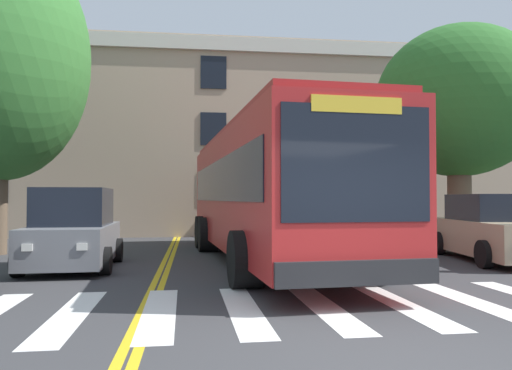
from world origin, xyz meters
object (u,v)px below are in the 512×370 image
(city_bus, at_px, (265,191))
(car_silver_behind_bus, at_px, (242,211))
(street_tree_curbside_large, at_px, (458,102))
(car_grey_near_lane, at_px, (74,232))
(street_tree_curbside_small, at_px, (1,57))
(car_tan_far_lane, at_px, (495,230))

(city_bus, xyz_separation_m, car_silver_behind_bus, (0.33, 9.58, -0.76))
(car_silver_behind_bus, height_order, street_tree_curbside_large, street_tree_curbside_large)
(car_grey_near_lane, xyz_separation_m, street_tree_curbside_small, (-2.86, 3.27, 4.91))
(city_bus, height_order, car_tan_far_lane, city_bus)
(street_tree_curbside_large, bearing_deg, city_bus, -162.36)
(car_tan_far_lane, distance_m, street_tree_curbside_small, 14.66)
(street_tree_curbside_large, relative_size, street_tree_curbside_small, 0.76)
(city_bus, xyz_separation_m, street_tree_curbside_small, (-7.46, 2.49, 3.95))
(city_bus, height_order, car_grey_near_lane, city_bus)
(car_tan_far_lane, bearing_deg, street_tree_curbside_large, 78.46)
(car_grey_near_lane, bearing_deg, street_tree_curbside_large, 14.36)
(city_bus, bearing_deg, car_grey_near_lane, -170.46)
(car_grey_near_lane, distance_m, street_tree_curbside_large, 12.11)
(city_bus, relative_size, car_silver_behind_bus, 2.27)
(car_grey_near_lane, bearing_deg, car_tan_far_lane, 0.85)
(car_tan_far_lane, relative_size, car_silver_behind_bus, 0.91)
(street_tree_curbside_large, bearing_deg, car_silver_behind_bus, 129.57)
(car_silver_behind_bus, bearing_deg, city_bus, -91.95)
(car_tan_far_lane, relative_size, street_tree_curbside_small, 0.52)
(city_bus, relative_size, street_tree_curbside_large, 1.69)
(car_tan_far_lane, bearing_deg, city_bus, 174.11)
(car_grey_near_lane, bearing_deg, city_bus, 9.54)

